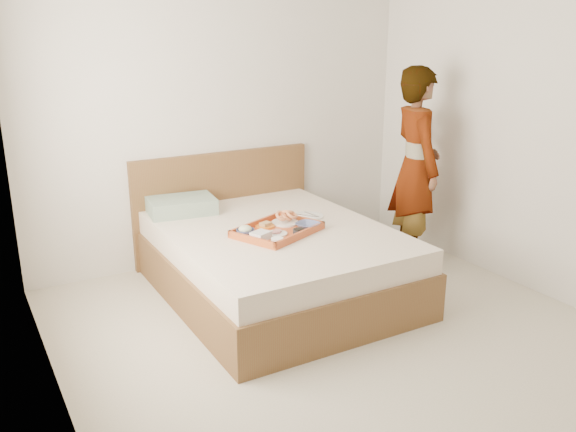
# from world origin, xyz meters

# --- Properties ---
(ground) EXTENTS (3.50, 4.00, 0.01)m
(ground) POSITION_xyz_m (0.00, 0.00, 0.00)
(ground) COLOR beige
(ground) RESTS_ON ground
(wall_back) EXTENTS (3.50, 0.01, 2.60)m
(wall_back) POSITION_xyz_m (0.00, 2.00, 1.30)
(wall_back) COLOR silver
(wall_back) RESTS_ON ground
(wall_left) EXTENTS (0.01, 4.00, 2.60)m
(wall_left) POSITION_xyz_m (-1.75, 0.00, 1.30)
(wall_left) COLOR silver
(wall_left) RESTS_ON ground
(wall_right) EXTENTS (0.01, 4.00, 2.60)m
(wall_right) POSITION_xyz_m (1.75, 0.00, 1.30)
(wall_right) COLOR silver
(wall_right) RESTS_ON ground
(bed) EXTENTS (1.65, 2.00, 0.53)m
(bed) POSITION_xyz_m (-0.04, 1.00, 0.27)
(bed) COLOR brown
(bed) RESTS_ON ground
(headboard) EXTENTS (1.65, 0.06, 0.95)m
(headboard) POSITION_xyz_m (-0.04, 1.97, 0.47)
(headboard) COLOR brown
(headboard) RESTS_ON ground
(pillow) EXTENTS (0.57, 0.42, 0.13)m
(pillow) POSITION_xyz_m (-0.52, 1.74, 0.59)
(pillow) COLOR gray
(pillow) RESTS_ON bed
(tray) EXTENTS (0.73, 0.64, 0.05)m
(tray) POSITION_xyz_m (-0.08, 0.90, 0.56)
(tray) COLOR #AF511E
(tray) RESTS_ON bed
(prawn_plate) EXTENTS (0.27, 0.27, 0.01)m
(prawn_plate) POSITION_xyz_m (0.06, 1.03, 0.55)
(prawn_plate) COLOR white
(prawn_plate) RESTS_ON tray
(navy_bowl_big) EXTENTS (0.22, 0.22, 0.04)m
(navy_bowl_big) POSITION_xyz_m (0.15, 0.85, 0.57)
(navy_bowl_big) COLOR #171F4F
(navy_bowl_big) RESTS_ON tray
(sauce_dish) EXTENTS (0.12, 0.12, 0.03)m
(sauce_dish) POSITION_xyz_m (0.03, 0.78, 0.56)
(sauce_dish) COLOR black
(sauce_dish) RESTS_ON tray
(meat_plate) EXTENTS (0.20, 0.20, 0.01)m
(meat_plate) POSITION_xyz_m (-0.12, 0.84, 0.55)
(meat_plate) COLOR white
(meat_plate) RESTS_ON tray
(bread_plate) EXTENTS (0.19, 0.19, 0.01)m
(bread_plate) POSITION_xyz_m (-0.12, 1.04, 0.55)
(bread_plate) COLOR orange
(bread_plate) RESTS_ON tray
(salad_bowl) EXTENTS (0.17, 0.17, 0.04)m
(salad_bowl) POSITION_xyz_m (-0.32, 0.95, 0.57)
(salad_bowl) COLOR #171F4F
(salad_bowl) RESTS_ON tray
(plastic_tub) EXTENTS (0.16, 0.15, 0.05)m
(plastic_tub) POSITION_xyz_m (-0.27, 0.80, 0.57)
(plastic_tub) COLOR silver
(plastic_tub) RESTS_ON tray
(cheese_round) EXTENTS (0.12, 0.12, 0.03)m
(cheese_round) POSITION_xyz_m (-0.20, 0.69, 0.56)
(cheese_round) COLOR white
(cheese_round) RESTS_ON tray
(dinner_plate) EXTENTS (0.30, 0.30, 0.01)m
(dinner_plate) POSITION_xyz_m (0.33, 1.14, 0.54)
(dinner_plate) COLOR white
(dinner_plate) RESTS_ON bed
(person) EXTENTS (0.57, 0.71, 1.69)m
(person) POSITION_xyz_m (1.34, 1.03, 0.85)
(person) COLOR silver
(person) RESTS_ON ground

